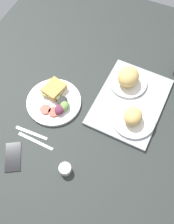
# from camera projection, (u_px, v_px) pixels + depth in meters

# --- Properties ---
(ground_plane) EXTENTS (1.90, 1.50, 0.03)m
(ground_plane) POSITION_uv_depth(u_px,v_px,m) (83.00, 112.00, 1.37)
(ground_plane) COLOR #282D2B
(serving_tray) EXTENTS (0.46, 0.35, 0.02)m
(serving_tray) POSITION_uv_depth(u_px,v_px,m) (130.00, 101.00, 1.37)
(serving_tray) COLOR #9EA0A3
(serving_tray) RESTS_ON ground_plane
(bread_plate_near) EXTENTS (0.20, 0.20, 0.10)m
(bread_plate_near) POSITION_uv_depth(u_px,v_px,m) (128.00, 78.00, 1.38)
(bread_plate_near) COLOR white
(bread_plate_near) RESTS_ON serving_tray
(bread_plate_far) EXTENTS (0.22, 0.22, 0.08)m
(bread_plate_far) POSITION_uv_depth(u_px,v_px,m) (133.00, 118.00, 1.29)
(bread_plate_far) COLOR white
(bread_plate_far) RESTS_ON serving_tray
(plate_with_salad) EXTENTS (0.28, 0.28, 0.05)m
(plate_with_salad) POSITION_uv_depth(u_px,v_px,m) (55.00, 100.00, 1.36)
(plate_with_salad) COLOR white
(plate_with_salad) RESTS_ON ground_plane
(espresso_cup) EXTENTS (0.06, 0.06, 0.04)m
(espresso_cup) POSITION_uv_depth(u_px,v_px,m) (65.00, 169.00, 1.19)
(espresso_cup) COLOR silver
(espresso_cup) RESTS_ON ground_plane
(fork) EXTENTS (0.02, 0.17, 0.01)m
(fork) POSITION_uv_depth(u_px,v_px,m) (32.00, 133.00, 1.29)
(fork) COLOR #B7B7BC
(fork) RESTS_ON ground_plane
(knife) EXTENTS (0.02, 0.19, 0.01)m
(knife) POSITION_uv_depth(u_px,v_px,m) (36.00, 141.00, 1.27)
(knife) COLOR #B7B7BC
(knife) RESTS_ON ground_plane
(cell_phone) EXTENTS (0.16, 0.13, 0.01)m
(cell_phone) POSITION_uv_depth(u_px,v_px,m) (13.00, 157.00, 1.23)
(cell_phone) COLOR black
(cell_phone) RESTS_ON ground_plane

